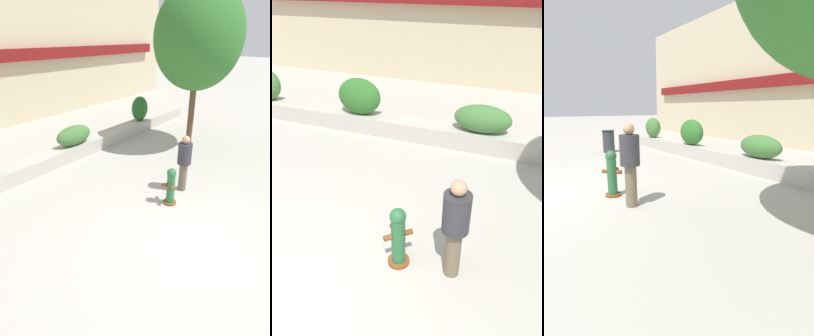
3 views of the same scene
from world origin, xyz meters
The scene contains 7 objects.
ground_plane centered at (0.00, 0.00, 0.00)m, with size 120.00×120.00×0.00m, color #B2ADA3.
planter_wall_low centered at (0.00, 6.00, 0.25)m, with size 18.00×0.70×0.50m, color #B7B2A8.
hedge_bush_2 centered at (1.57, 6.00, 0.86)m, with size 1.49×0.70×0.72m, color #427538.
hedge_bush_3 centered at (5.61, 6.00, 1.07)m, with size 0.90×0.67×1.15m, color #235B23.
fire_hydrant centered at (1.11, 1.45, 0.55)m, with size 0.50×0.50×1.08m.
street_tree centered at (5.30, 3.13, 4.11)m, with size 3.48×3.13×5.95m.
pedestrian centered at (1.97, 1.55, 0.99)m, with size 0.46×0.46×1.73m.
Camera 1 is at (-4.28, -1.61, 4.22)m, focal length 28.00 mm.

